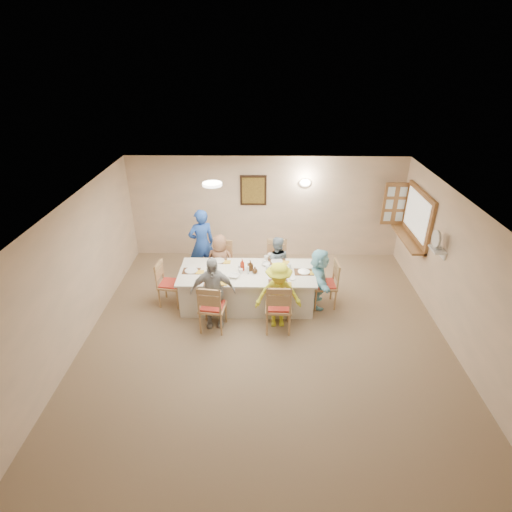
{
  "coord_description": "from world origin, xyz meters",
  "views": [
    {
      "loc": [
        -0.08,
        -5.51,
        4.7
      ],
      "look_at": [
        -0.2,
        1.4,
        1.05
      ],
      "focal_mm": 28.0,
      "sensor_mm": 36.0,
      "label": 1
    }
  ],
  "objects_px": {
    "chair_left_end": "(170,283)",
    "diner_back_left": "(220,262)",
    "chair_back_right": "(276,264)",
    "chair_front_left": "(213,306)",
    "diner_back_right": "(276,263)",
    "diner_front_right": "(278,295)",
    "chair_right_end": "(325,284)",
    "chair_back_left": "(221,264)",
    "condiment_ketchup": "(242,265)",
    "desk_fan": "(438,242)",
    "caregiver": "(202,244)",
    "chair_front_right": "(278,306)",
    "diner_front_left": "(213,292)",
    "dining_table": "(247,288)",
    "diner_right_end": "(319,278)",
    "serving_hatch": "(418,217)"
  },
  "relations": [
    {
      "from": "chair_left_end",
      "to": "serving_hatch",
      "type": "bearing_deg",
      "value": -71.07
    },
    {
      "from": "chair_back_left",
      "to": "diner_front_left",
      "type": "relative_size",
      "value": 0.69
    },
    {
      "from": "chair_back_right",
      "to": "chair_front_left",
      "type": "relative_size",
      "value": 1.01
    },
    {
      "from": "diner_back_right",
      "to": "diner_front_left",
      "type": "distance_m",
      "value": 1.82
    },
    {
      "from": "chair_back_right",
      "to": "diner_front_right",
      "type": "distance_m",
      "value": 1.49
    },
    {
      "from": "chair_front_right",
      "to": "condiment_ketchup",
      "type": "xyz_separation_m",
      "value": [
        -0.69,
        0.86,
        0.37
      ]
    },
    {
      "from": "chair_left_end",
      "to": "diner_back_left",
      "type": "bearing_deg",
      "value": -47.71
    },
    {
      "from": "dining_table",
      "to": "chair_back_right",
      "type": "distance_m",
      "value": 1.01
    },
    {
      "from": "serving_hatch",
      "to": "desk_fan",
      "type": "relative_size",
      "value": 5.0
    },
    {
      "from": "diner_back_left",
      "to": "chair_right_end",
      "type": "bearing_deg",
      "value": 169.15
    },
    {
      "from": "chair_front_right",
      "to": "caregiver",
      "type": "distance_m",
      "value": 2.57
    },
    {
      "from": "chair_back_left",
      "to": "diner_front_left",
      "type": "height_order",
      "value": "diner_front_left"
    },
    {
      "from": "chair_front_right",
      "to": "condiment_ketchup",
      "type": "bearing_deg",
      "value": -50.18
    },
    {
      "from": "serving_hatch",
      "to": "chair_front_right",
      "type": "height_order",
      "value": "serving_hatch"
    },
    {
      "from": "chair_front_left",
      "to": "caregiver",
      "type": "xyz_separation_m",
      "value": [
        -0.45,
        1.95,
        0.31
      ]
    },
    {
      "from": "chair_front_left",
      "to": "chair_front_right",
      "type": "height_order",
      "value": "chair_front_right"
    },
    {
      "from": "diner_back_right",
      "to": "caregiver",
      "type": "bearing_deg",
      "value": -13.04
    },
    {
      "from": "diner_back_right",
      "to": "diner_front_right",
      "type": "distance_m",
      "value": 1.36
    },
    {
      "from": "chair_back_left",
      "to": "condiment_ketchup",
      "type": "bearing_deg",
      "value": -45.81
    },
    {
      "from": "desk_fan",
      "to": "caregiver",
      "type": "distance_m",
      "value": 4.79
    },
    {
      "from": "chair_back_right",
      "to": "chair_right_end",
      "type": "distance_m",
      "value": 1.24
    },
    {
      "from": "chair_left_end",
      "to": "chair_right_end",
      "type": "relative_size",
      "value": 0.95
    },
    {
      "from": "diner_back_left",
      "to": "diner_back_right",
      "type": "bearing_deg",
      "value": -173.3
    },
    {
      "from": "chair_right_end",
      "to": "diner_back_right",
      "type": "xyz_separation_m",
      "value": [
        -0.95,
        0.68,
        0.1
      ]
    },
    {
      "from": "serving_hatch",
      "to": "diner_back_left",
      "type": "xyz_separation_m",
      "value": [
        -4.19,
        -0.43,
        -0.89
      ]
    },
    {
      "from": "chair_left_end",
      "to": "desk_fan",
      "type": "bearing_deg",
      "value": -85.99
    },
    {
      "from": "diner_back_right",
      "to": "condiment_ketchup",
      "type": "relative_size",
      "value": 4.83
    },
    {
      "from": "desk_fan",
      "to": "condiment_ketchup",
      "type": "distance_m",
      "value": 3.64
    },
    {
      "from": "diner_front_right",
      "to": "condiment_ketchup",
      "type": "bearing_deg",
      "value": 130.41
    },
    {
      "from": "chair_right_end",
      "to": "caregiver",
      "type": "relative_size",
      "value": 0.62
    },
    {
      "from": "desk_fan",
      "to": "diner_right_end",
      "type": "distance_m",
      "value": 2.27
    },
    {
      "from": "chair_left_end",
      "to": "diner_front_right",
      "type": "height_order",
      "value": "diner_front_right"
    },
    {
      "from": "diner_front_left",
      "to": "caregiver",
      "type": "xyz_separation_m",
      "value": [
        -0.45,
        1.83,
        0.09
      ]
    },
    {
      "from": "diner_back_right",
      "to": "diner_right_end",
      "type": "bearing_deg",
      "value": 143.2
    },
    {
      "from": "dining_table",
      "to": "diner_back_right",
      "type": "height_order",
      "value": "diner_back_right"
    },
    {
      "from": "chair_right_end",
      "to": "chair_back_left",
      "type": "bearing_deg",
      "value": -113.44
    },
    {
      "from": "dining_table",
      "to": "diner_back_right",
      "type": "relative_size",
      "value": 2.24
    },
    {
      "from": "chair_front_left",
      "to": "chair_right_end",
      "type": "relative_size",
      "value": 1.0
    },
    {
      "from": "serving_hatch",
      "to": "chair_right_end",
      "type": "xyz_separation_m",
      "value": [
        -2.04,
        -1.11,
        -1.0
      ]
    },
    {
      "from": "diner_back_right",
      "to": "diner_front_right",
      "type": "bearing_deg",
      "value": 92.86
    },
    {
      "from": "diner_front_right",
      "to": "diner_back_left",
      "type": "bearing_deg",
      "value": 128.51
    },
    {
      "from": "chair_left_end",
      "to": "chair_front_right",
      "type": "bearing_deg",
      "value": -103.71
    },
    {
      "from": "chair_front_left",
      "to": "chair_back_left",
      "type": "bearing_deg",
      "value": -82.25
    },
    {
      "from": "chair_back_left",
      "to": "diner_back_left",
      "type": "bearing_deg",
      "value": -80.04
    },
    {
      "from": "diner_back_left",
      "to": "diner_right_end",
      "type": "xyz_separation_m",
      "value": [
        2.02,
        -0.68,
        0.02
      ]
    },
    {
      "from": "serving_hatch",
      "to": "desk_fan",
      "type": "height_order",
      "value": "serving_hatch"
    },
    {
      "from": "chair_back_left",
      "to": "diner_back_left",
      "type": "distance_m",
      "value": 0.17
    },
    {
      "from": "chair_back_left",
      "to": "chair_front_right",
      "type": "relative_size",
      "value": 0.96
    },
    {
      "from": "diner_front_left",
      "to": "diner_front_right",
      "type": "bearing_deg",
      "value": -5.64
    },
    {
      "from": "chair_front_left",
      "to": "condiment_ketchup",
      "type": "bearing_deg",
      "value": -112.9
    }
  ]
}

